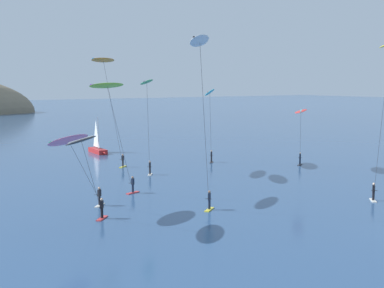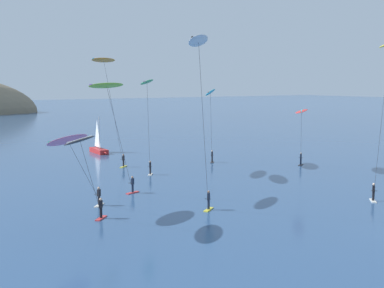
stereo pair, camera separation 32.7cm
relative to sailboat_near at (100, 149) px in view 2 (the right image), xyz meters
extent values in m
cube|color=#B22323|center=(0.01, 0.31, -0.29)|extent=(1.52, 4.83, 0.70)
cone|color=#B22323|center=(-0.05, -2.09, -0.29)|extent=(0.72, 2.18, 0.67)
cylinder|color=#B2B2B7|center=(0.00, 0.01, 2.56)|extent=(0.12, 0.12, 5.00)
pyramid|color=white|center=(0.02, 0.90, 2.38)|extent=(0.13, 1.80, 4.25)
cylinder|color=#A5A5AD|center=(0.02, 0.90, 0.31)|extent=(0.13, 1.80, 0.08)
cube|color=silver|center=(9.46, -42.84, -0.60)|extent=(1.32, 1.37, 0.08)
cylinder|color=black|center=(9.46, -42.84, -0.16)|extent=(0.22, 0.22, 0.80)
cube|color=black|center=(9.46, -42.84, 0.54)|extent=(0.38, 0.38, 0.60)
sphere|color=beige|center=(9.46, -42.84, 0.96)|extent=(0.22, 0.22, 0.22)
cylinder|color=black|center=(9.21, -43.08, 0.42)|extent=(0.41, 0.42, 0.04)
cylinder|color=#333338|center=(7.72, -44.54, 6.83)|extent=(3.01, 2.95, 12.84)
cube|color=yellow|center=(-5.14, -37.09, -0.60)|extent=(1.45, 1.20, 0.08)
cylinder|color=#192338|center=(-5.14, -37.09, -0.16)|extent=(0.22, 0.22, 0.80)
cube|color=#192338|center=(-5.14, -37.09, 0.54)|extent=(0.38, 0.38, 0.60)
sphere|color=#9E7051|center=(-5.14, -37.09, 0.96)|extent=(0.22, 0.22, 0.22)
cylinder|color=black|center=(-5.38, -37.34, 0.42)|extent=(0.42, 0.42, 0.04)
ellipsoid|color=white|center=(-8.31, -40.26, 13.31)|extent=(4.20, 4.19, 0.94)
cylinder|color=black|center=(-8.31, -40.26, 13.36)|extent=(3.28, 3.27, 0.16)
cylinder|color=#333338|center=(-6.85, -38.80, 6.82)|extent=(2.96, 2.96, 12.80)
cube|color=red|center=(-13.94, -34.56, -0.60)|extent=(1.36, 1.32, 0.08)
cylinder|color=black|center=(-13.94, -34.56, -0.16)|extent=(0.22, 0.22, 0.80)
cube|color=black|center=(-13.94, -34.56, 0.54)|extent=(0.38, 0.39, 0.60)
sphere|color=beige|center=(-13.94, -34.56, 0.96)|extent=(0.22, 0.22, 0.22)
cylinder|color=black|center=(-14.18, -34.81, 0.42)|extent=(0.43, 0.40, 0.04)
ellipsoid|color=black|center=(-16.49, -37.31, 6.17)|extent=(4.15, 4.31, 0.64)
cylinder|color=white|center=(-16.49, -37.31, 6.22)|extent=(3.04, 3.27, 0.16)
cylinder|color=#333338|center=(-15.34, -36.06, 3.24)|extent=(2.34, 2.53, 5.66)
cube|color=silver|center=(-1.80, -20.17, -0.60)|extent=(1.19, 1.46, 0.08)
cylinder|color=black|center=(-1.80, -20.17, -0.16)|extent=(0.22, 0.22, 0.80)
cube|color=black|center=(-1.80, -20.17, 0.54)|extent=(0.36, 0.39, 0.60)
sphere|color=tan|center=(-1.80, -20.17, 0.96)|extent=(0.22, 0.22, 0.22)
cylinder|color=black|center=(-2.00, -20.46, 0.42)|extent=(0.48, 0.34, 0.04)
ellipsoid|color=green|center=(-3.06, -22.01, 10.35)|extent=(4.17, 5.20, 0.75)
cylinder|color=#D660B7|center=(-3.06, -22.01, 10.40)|extent=(3.01, 4.29, 0.16)
cylinder|color=#333338|center=(-2.53, -21.23, 5.33)|extent=(1.10, 1.58, 9.83)
cube|color=red|center=(-7.79, -27.69, -0.60)|extent=(1.55, 0.85, 0.08)
cylinder|color=#192338|center=(-7.79, -27.69, -0.16)|extent=(0.22, 0.22, 0.80)
cube|color=#192338|center=(-7.79, -27.69, 0.54)|extent=(0.39, 0.35, 0.60)
sphere|color=#9E7051|center=(-7.79, -27.69, 0.96)|extent=(0.22, 0.22, 0.22)
cylinder|color=black|center=(-8.09, -27.87, 0.42)|extent=(0.32, 0.49, 0.04)
ellipsoid|color=#8CD12D|center=(-11.19, -29.80, 10.02)|extent=(4.91, 3.63, 0.66)
cylinder|color=#722DD1|center=(-11.19, -29.80, 10.07)|extent=(4.18, 2.67, 0.16)
cylinder|color=#333338|center=(-9.64, -28.84, 5.17)|extent=(3.14, 1.96, 9.51)
cube|color=#2D2D33|center=(18.26, -25.05, -0.60)|extent=(1.49, 1.13, 0.08)
cylinder|color=#192338|center=(18.26, -25.05, -0.16)|extent=(0.22, 0.22, 0.80)
cube|color=#192338|center=(18.26, -25.05, 0.54)|extent=(0.39, 0.38, 0.60)
sphere|color=beige|center=(18.26, -25.05, 0.96)|extent=(0.22, 0.22, 0.22)
cylinder|color=black|center=(18.01, -25.29, 0.42)|extent=(0.40, 0.43, 0.04)
ellipsoid|color=red|center=(15.35, -27.77, 6.78)|extent=(4.64, 4.48, 0.63)
cylinder|color=#23D6DB|center=(15.35, -27.77, 6.83)|extent=(3.52, 3.30, 0.16)
cylinder|color=#333338|center=(16.68, -26.53, 3.55)|extent=(2.69, 2.51, 6.27)
cube|color=silver|center=(-12.49, -30.56, -0.60)|extent=(1.33, 1.36, 0.08)
cylinder|color=black|center=(-12.49, -30.56, -0.16)|extent=(0.22, 0.22, 0.80)
cube|color=black|center=(-12.49, -30.56, 0.54)|extent=(0.39, 0.36, 0.60)
sphere|color=tan|center=(-12.49, -30.56, 0.96)|extent=(0.22, 0.22, 0.22)
cylinder|color=black|center=(-12.78, -30.75, 0.42)|extent=(0.34, 0.48, 0.04)
ellipsoid|color=pink|center=(-15.89, -32.82, 5.71)|extent=(4.87, 3.92, 1.04)
cylinder|color=#14895B|center=(-15.89, -32.82, 5.76)|extent=(3.95, 2.71, 0.16)
cylinder|color=#333338|center=(-14.34, -31.79, 3.02)|extent=(3.14, 2.11, 5.21)
cube|color=yellow|center=(-2.17, -13.46, -0.60)|extent=(1.40, 1.27, 0.08)
cylinder|color=black|center=(-2.17, -13.46, -0.16)|extent=(0.22, 0.22, 0.80)
cube|color=black|center=(-2.17, -13.46, 0.54)|extent=(0.39, 0.37, 0.60)
sphere|color=#9E7051|center=(-2.17, -13.46, 0.96)|extent=(0.22, 0.22, 0.22)
cylinder|color=black|center=(-2.44, -13.68, 0.42)|extent=(0.39, 0.45, 0.04)
ellipsoid|color=orange|center=(-5.91, -16.62, 12.91)|extent=(4.97, 4.49, 0.64)
cylinder|color=#0F7FE5|center=(-5.91, -16.62, 12.96)|extent=(4.03, 3.44, 0.16)
cylinder|color=#333338|center=(-4.17, -15.15, 6.61)|extent=(3.51, 2.97, 12.39)
cube|color=#2D2D33|center=(9.63, -16.79, -0.60)|extent=(1.24, 1.42, 0.08)
cylinder|color=black|center=(9.63, -16.79, -0.16)|extent=(0.22, 0.22, 0.80)
cube|color=black|center=(9.63, -16.79, 0.54)|extent=(0.37, 0.39, 0.60)
sphere|color=beige|center=(9.63, -16.79, 0.96)|extent=(0.22, 0.22, 0.22)
cylinder|color=black|center=(9.40, -17.05, 0.42)|extent=(0.44, 0.39, 0.04)
ellipsoid|color=#23B2C6|center=(7.84, -18.85, 9.04)|extent=(4.47, 4.89, 1.02)
cylinder|color=#DB4C38|center=(7.84, -18.85, 9.09)|extent=(3.47, 3.97, 0.16)
cylinder|color=#333338|center=(8.62, -17.95, 4.68)|extent=(1.59, 1.83, 8.52)
camera|label=1|loc=(-28.58, -70.03, 10.22)|focal=45.00mm
camera|label=2|loc=(-28.31, -70.21, 10.22)|focal=45.00mm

